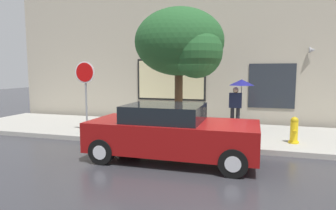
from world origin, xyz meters
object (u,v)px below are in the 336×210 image
at_px(pedestrian_with_umbrella, 239,90).
at_px(stop_sign, 85,82).
at_px(parked_car, 171,132).
at_px(fire_hydrant, 294,130).
at_px(street_tree, 182,44).

height_order(pedestrian_with_umbrella, stop_sign, stop_sign).
xyz_separation_m(parked_car, stop_sign, (-3.65, 1.86, 1.19)).
bearing_deg(parked_car, stop_sign, 153.01).
relative_size(parked_car, pedestrian_with_umbrella, 2.32).
xyz_separation_m(parked_car, fire_hydrant, (3.20, 2.15, -0.18)).
height_order(pedestrian_with_umbrella, street_tree, street_tree).
bearing_deg(pedestrian_with_umbrella, stop_sign, -157.73).
height_order(fire_hydrant, pedestrian_with_umbrella, pedestrian_with_umbrella).
relative_size(fire_hydrant, street_tree, 0.19).
bearing_deg(fire_hydrant, parked_car, -146.11).
height_order(parked_car, stop_sign, stop_sign).
bearing_deg(stop_sign, fire_hydrant, 2.41).
distance_m(fire_hydrant, stop_sign, 6.99).
distance_m(parked_car, fire_hydrant, 3.86).
bearing_deg(stop_sign, parked_car, -26.99).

